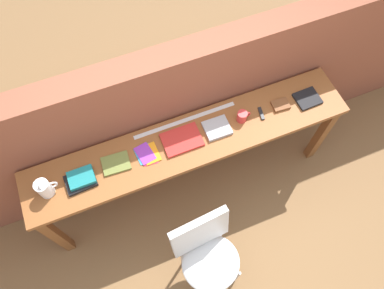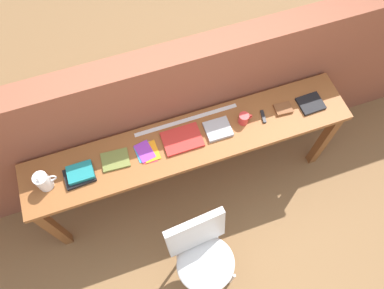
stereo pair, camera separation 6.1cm
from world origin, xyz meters
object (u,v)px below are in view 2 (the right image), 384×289
at_px(magazine_cycling, 115,160).
at_px(multitool_folded, 263,117).
at_px(chair_white_moulded, 202,253).
at_px(pamphlet_pile_colourful, 147,152).
at_px(book_repair_rightmost, 311,103).
at_px(mug, 244,118).
at_px(pitcher_white, 43,181).
at_px(leather_journal_brown, 283,109).
at_px(book_stack_leftmost, 80,174).
at_px(book_open_centre, 182,139).

xyz_separation_m(magazine_cycling, multitool_folded, (1.15, -0.01, -0.00)).
bearing_deg(chair_white_moulded, pamphlet_pile_colourful, 102.35).
bearing_deg(magazine_cycling, book_repair_rightmost, 2.55).
bearing_deg(magazine_cycling, mug, 3.54).
distance_m(pitcher_white, leather_journal_brown, 1.82).
height_order(chair_white_moulded, multitool_folded, multitool_folded).
distance_m(book_stack_leftmost, pamphlet_pile_colourful, 0.49).
distance_m(mug, book_repair_rightmost, 0.56).
relative_size(book_stack_leftmost, magazine_cycling, 1.09).
height_order(book_stack_leftmost, multitool_folded, book_stack_leftmost).
distance_m(mug, leather_journal_brown, 0.33).
xyz_separation_m(book_open_centre, multitool_folded, (0.65, -0.01, -0.00)).
bearing_deg(mug, multitool_folded, -4.79).
bearing_deg(pitcher_white, leather_journal_brown, 0.81).
distance_m(mug, multitool_folded, 0.16).
bearing_deg(pitcher_white, book_repair_rightmost, -0.01).
relative_size(chair_white_moulded, multitool_folded, 8.10).
bearing_deg(multitool_folded, book_stack_leftmost, -179.24).
relative_size(pamphlet_pile_colourful, book_repair_rightmost, 1.02).
height_order(chair_white_moulded, pamphlet_pile_colourful, same).
bearing_deg(magazine_cycling, pitcher_white, -173.02).
bearing_deg(multitool_folded, pamphlet_pile_colourful, 179.74).
height_order(book_stack_leftmost, mug, mug).
xyz_separation_m(pamphlet_pile_colourful, leather_journal_brown, (1.09, 0.01, 0.01)).
xyz_separation_m(magazine_cycling, book_repair_rightmost, (1.55, -0.03, 0.00)).
bearing_deg(mug, book_repair_rightmost, -2.88).
relative_size(pamphlet_pile_colourful, leather_journal_brown, 1.46).
distance_m(pitcher_white, pamphlet_pile_colourful, 0.73).
bearing_deg(leather_journal_brown, book_repair_rightmost, -2.50).
height_order(chair_white_moulded, book_open_centre, book_open_centre).
xyz_separation_m(magazine_cycling, mug, (0.99, -0.00, 0.04)).
bearing_deg(pamphlet_pile_colourful, pitcher_white, -178.57).
xyz_separation_m(chair_white_moulded, book_stack_leftmost, (-0.66, 0.73, 0.38)).
bearing_deg(pitcher_white, book_open_centre, 1.63).
bearing_deg(book_stack_leftmost, leather_journal_brown, 1.10).
bearing_deg(magazine_cycling, leather_journal_brown, 3.50).
relative_size(pitcher_white, mug, 1.67).
distance_m(chair_white_moulded, book_repair_rightmost, 1.41).
relative_size(multitool_folded, leather_journal_brown, 0.85).
distance_m(multitool_folded, leather_journal_brown, 0.17).
distance_m(book_open_centre, book_repair_rightmost, 1.04).
bearing_deg(pamphlet_pile_colourful, chair_white_moulded, -77.65).
xyz_separation_m(book_open_centre, leather_journal_brown, (0.82, -0.00, 0.00)).
distance_m(magazine_cycling, mug, 0.99).
xyz_separation_m(magazine_cycling, book_open_centre, (0.51, -0.00, 0.00)).
xyz_separation_m(book_stack_leftmost, multitool_folded, (1.41, 0.02, -0.02)).
bearing_deg(pamphlet_pile_colourful, book_stack_leftmost, -177.36).
xyz_separation_m(pitcher_white, mug, (1.49, 0.03, -0.03)).
distance_m(book_stack_leftmost, mug, 1.26).
bearing_deg(pamphlet_pile_colourful, book_open_centre, 2.17).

